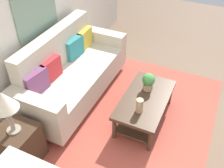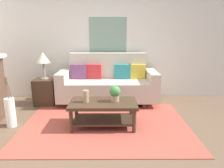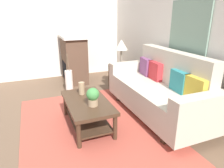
{
  "view_description": "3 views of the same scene",
  "coord_description": "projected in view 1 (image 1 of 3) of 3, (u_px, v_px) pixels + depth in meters",
  "views": [
    {
      "loc": [
        -2.62,
        -0.24,
        2.82
      ],
      "look_at": [
        -0.15,
        0.9,
        0.61
      ],
      "focal_mm": 41.17,
      "sensor_mm": 36.0,
      "label": 1
    },
    {
      "loc": [
        0.09,
        -2.91,
        1.57
      ],
      "look_at": [
        0.11,
        0.83,
        0.64
      ],
      "focal_mm": 34.55,
      "sensor_mm": 36.0,
      "label": 2
    },
    {
      "loc": [
        2.62,
        -0.24,
        1.65
      ],
      "look_at": [
        -0.06,
        0.85,
        0.63
      ],
      "focal_mm": 32.05,
      "sensor_mm": 36.0,
      "label": 3
    }
  ],
  "objects": [
    {
      "name": "ground_plane",
      "position": [
        173.0,
        127.0,
        3.7
      ],
      "size": [
        9.74,
        9.74,
        0.0
      ],
      "primitive_type": "plane",
      "color": "brown"
    },
    {
      "name": "wall_back",
      "position": [
        31.0,
        12.0,
        3.57
      ],
      "size": [
        5.74,
        0.1,
        2.7
      ],
      "primitive_type": "cube",
      "color": "silver",
      "rests_on": "ground_plane"
    },
    {
      "name": "area_rug",
      "position": [
        140.0,
        116.0,
        3.86
      ],
      "size": [
        2.78,
        2.07,
        0.01
      ],
      "primitive_type": "cube",
      "color": "#B24C3D",
      "rests_on": "ground_plane"
    },
    {
      "name": "couch",
      "position": [
        72.0,
        73.0,
        3.99
      ],
      "size": [
        2.11,
        0.84,
        1.08
      ],
      "color": "beige",
      "rests_on": "ground_plane"
    },
    {
      "name": "throw_pillow_plum",
      "position": [
        36.0,
        82.0,
        3.42
      ],
      "size": [
        0.37,
        0.17,
        0.32
      ],
      "primitive_type": "cube",
      "rotation": [
        0.0,
        0.0,
        -0.15
      ],
      "color": "#7A4270",
      "rests_on": "couch"
    },
    {
      "name": "throw_pillow_crimson",
      "position": [
        50.0,
        69.0,
        3.65
      ],
      "size": [
        0.37,
        0.15,
        0.32
      ],
      "primitive_type": "cube",
      "rotation": [
        0.0,
        0.0,
        -0.08
      ],
      "color": "red",
      "rests_on": "couch"
    },
    {
      "name": "throw_pillow_teal",
      "position": [
        74.0,
        48.0,
        4.1
      ],
      "size": [
        0.37,
        0.16,
        0.32
      ],
      "primitive_type": "cube",
      "rotation": [
        0.0,
        0.0,
        -0.12
      ],
      "color": "teal",
      "rests_on": "couch"
    },
    {
      "name": "throw_pillow_mustard",
      "position": [
        84.0,
        39.0,
        4.33
      ],
      "size": [
        0.36,
        0.13,
        0.32
      ],
      "primitive_type": "cube",
      "rotation": [
        0.0,
        0.0,
        0.02
      ],
      "color": "gold",
      "rests_on": "couch"
    },
    {
      "name": "coffee_table",
      "position": [
        145.0,
        104.0,
        3.62
      ],
      "size": [
        1.1,
        0.6,
        0.43
      ],
      "color": "#422D1E",
      "rests_on": "ground_plane"
    },
    {
      "name": "tabletop_vase",
      "position": [
        140.0,
        106.0,
        3.29
      ],
      "size": [
        0.09,
        0.09,
        0.2
      ],
      "primitive_type": "cylinder",
      "color": "tan",
      "rests_on": "coffee_table"
    },
    {
      "name": "potted_plant_tabletop",
      "position": [
        148.0,
        81.0,
        3.61
      ],
      "size": [
        0.18,
        0.18,
        0.26
      ],
      "color": "tan",
      "rests_on": "coffee_table"
    },
    {
      "name": "side_table",
      "position": [
        20.0,
        146.0,
        3.11
      ],
      "size": [
        0.44,
        0.44,
        0.56
      ],
      "primitive_type": "cube",
      "color": "#422D1E",
      "rests_on": "ground_plane"
    },
    {
      "name": "table_lamp",
      "position": [
        4.0,
        102.0,
        2.65
      ],
      "size": [
        0.28,
        0.28,
        0.57
      ],
      "color": "gray",
      "rests_on": "side_table"
    },
    {
      "name": "framed_painting",
      "position": [
        35.0,
        5.0,
        3.5
      ],
      "size": [
        0.85,
        0.03,
        0.84
      ],
      "primitive_type": "cube",
      "color": "gray"
    }
  ]
}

